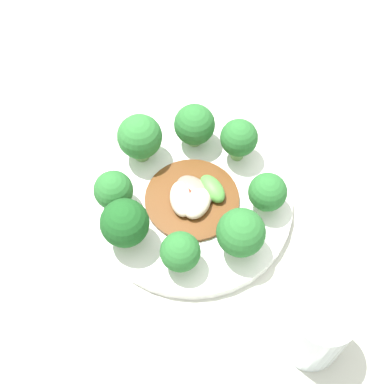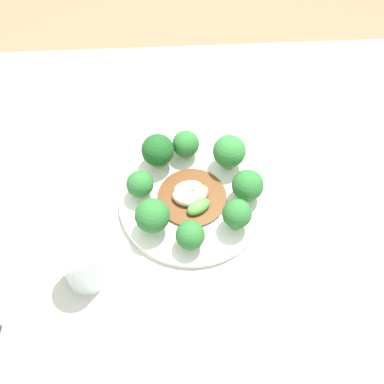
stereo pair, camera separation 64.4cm
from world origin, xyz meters
The scene contains 13 objects.
ground_plane centered at (0.00, 0.00, 0.00)m, with size 8.00×8.00×0.00m, color #7F6B4C.
table centered at (0.00, 0.00, 0.37)m, with size 1.02×0.88×0.74m.
plate centered at (0.02, 0.03, 0.75)m, with size 0.26×0.26×0.02m.
broccoli_south centered at (0.01, -0.07, 0.79)m, with size 0.05×0.05×0.06m.
broccoli_north centered at (0.01, 0.12, 0.79)m, with size 0.05×0.05×0.06m.
broccoli_west centered at (-0.07, 0.04, 0.79)m, with size 0.05×0.05×0.06m.
broccoli_southwest centered at (-0.05, -0.03, 0.79)m, with size 0.06×0.06×0.07m.
broccoli_southeast centered at (0.09, -0.03, 0.79)m, with size 0.05×0.05×0.07m.
broccoli_east centered at (0.11, 0.02, 0.79)m, with size 0.06×0.06×0.06m.
broccoli_northeast centered at (0.09, 0.09, 0.80)m, with size 0.06×0.06×0.07m.
broccoli_northwest centered at (-0.04, 0.10, 0.79)m, with size 0.06×0.06×0.07m.
stirfry_center centered at (0.02, 0.03, 0.76)m, with size 0.12×0.12×0.02m.
drinking_glass centered at (-0.16, -0.11, 0.79)m, with size 0.07×0.07×0.10m.
Camera 1 is at (-0.34, 0.02, 1.35)m, focal length 50.00 mm.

